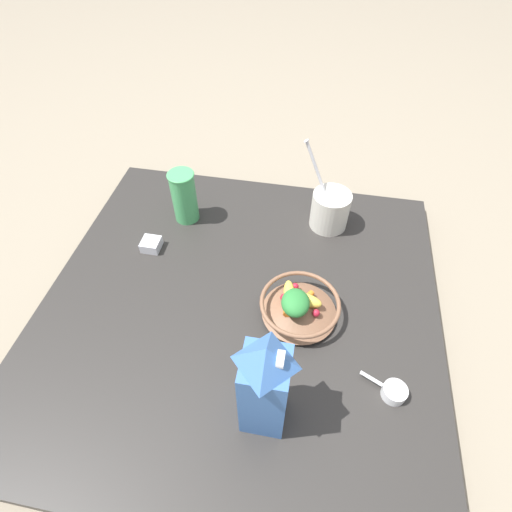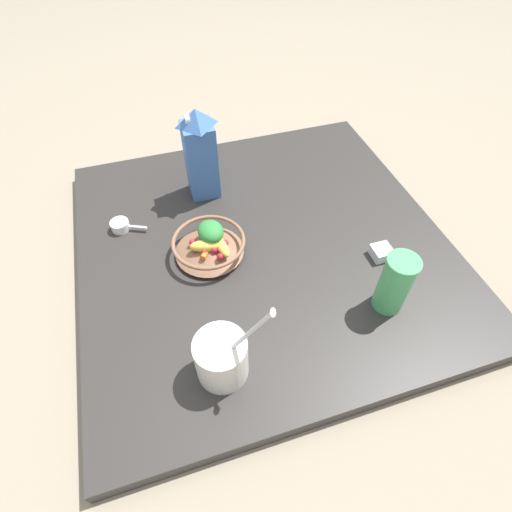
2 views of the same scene
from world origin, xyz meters
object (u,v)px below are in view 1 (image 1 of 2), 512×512
(fruit_bowl, at_px, (299,304))
(drinking_cup, at_px, (184,196))
(spice_jar, at_px, (151,245))
(milk_carton, at_px, (265,386))
(yogurt_tub, at_px, (330,208))

(fruit_bowl, relative_size, drinking_cup, 1.20)
(drinking_cup, distance_m, spice_jar, 0.16)
(milk_carton, distance_m, drinking_cup, 0.61)
(spice_jar, bearing_deg, yogurt_tub, -68.64)
(yogurt_tub, xyz_separation_m, drinking_cup, (-0.05, 0.40, 0.02))
(milk_carton, bearing_deg, spice_jar, 44.19)
(fruit_bowl, distance_m, yogurt_tub, 0.32)
(drinking_cup, bearing_deg, milk_carton, -148.80)
(yogurt_tub, bearing_deg, milk_carton, 171.17)
(milk_carton, relative_size, spice_jar, 5.45)
(milk_carton, distance_m, yogurt_tub, 0.58)
(fruit_bowl, xyz_separation_m, yogurt_tub, (0.32, -0.05, 0.03))
(spice_jar, bearing_deg, drinking_cup, -23.69)
(fruit_bowl, bearing_deg, drinking_cup, 52.61)
(fruit_bowl, xyz_separation_m, milk_carton, (-0.25, 0.04, 0.10))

